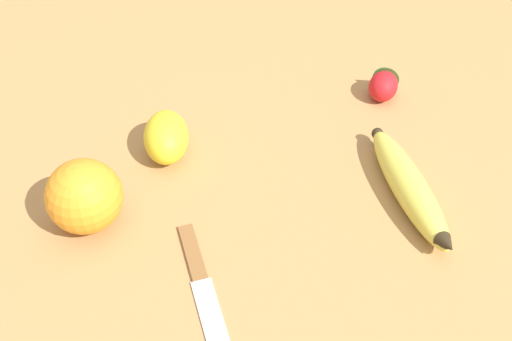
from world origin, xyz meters
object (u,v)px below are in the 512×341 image
(strawberry, at_px, (384,85))
(paring_knife, at_px, (201,282))
(orange, at_px, (84,196))
(banana, at_px, (410,187))
(lemon, at_px, (166,137))

(strawberry, relative_size, paring_knife, 0.38)
(orange, distance_m, paring_knife, 0.16)
(paring_knife, bearing_deg, strawberry, -143.78)
(orange, height_order, strawberry, orange)
(banana, relative_size, paring_knife, 1.20)
(banana, xyz_separation_m, paring_knife, (0.27, 0.01, -0.02))
(strawberry, height_order, paring_knife, strawberry)
(strawberry, distance_m, paring_knife, 0.39)
(orange, bearing_deg, banana, 159.61)
(orange, height_order, lemon, orange)
(banana, xyz_separation_m, lemon, (0.23, -0.20, 0.01))
(paring_knife, bearing_deg, orange, -50.17)
(banana, bearing_deg, orange, -98.80)
(banana, distance_m, lemon, 0.30)
(orange, relative_size, strawberry, 1.29)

